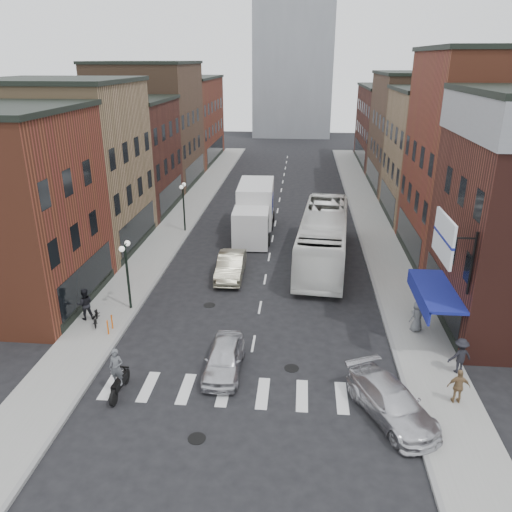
% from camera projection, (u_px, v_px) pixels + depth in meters
% --- Properties ---
extents(ground, '(160.00, 160.00, 0.00)m').
position_uv_depth(ground, '(251.00, 354.00, 24.51)').
color(ground, black).
rests_on(ground, ground).
extents(sidewalk_left, '(3.00, 74.00, 0.15)m').
position_uv_depth(sidewalk_left, '(183.00, 217.00, 45.56)').
color(sidewalk_left, gray).
rests_on(sidewalk_left, ground).
extents(sidewalk_right, '(3.00, 74.00, 0.15)m').
position_uv_depth(sidewalk_right, '(372.00, 222.00, 44.12)').
color(sidewalk_right, gray).
rests_on(sidewalk_right, ground).
extents(curb_left, '(0.20, 74.00, 0.16)m').
position_uv_depth(curb_left, '(199.00, 218.00, 45.46)').
color(curb_left, gray).
rests_on(curb_left, ground).
extents(curb_right, '(0.20, 74.00, 0.16)m').
position_uv_depth(curb_right, '(355.00, 222.00, 44.27)').
color(curb_right, gray).
rests_on(curb_right, ground).
extents(crosswalk_stripes, '(12.00, 2.20, 0.01)m').
position_uv_depth(crosswalk_stripes, '(245.00, 392.00, 21.73)').
color(crosswalk_stripes, silver).
rests_on(crosswalk_stripes, ground).
extents(bldg_left_mid_a, '(10.30, 10.20, 12.30)m').
position_uv_depth(bldg_left_mid_a, '(67.00, 167.00, 36.47)').
color(bldg_left_mid_a, olive).
rests_on(bldg_left_mid_a, ground).
extents(bldg_left_mid_b, '(10.30, 10.20, 10.30)m').
position_uv_depth(bldg_left_mid_b, '(116.00, 156.00, 46.10)').
color(bldg_left_mid_b, '#441E18').
rests_on(bldg_left_mid_b, ground).
extents(bldg_left_far_a, '(10.30, 12.20, 13.30)m').
position_uv_depth(bldg_left_far_a, '(149.00, 125.00, 55.72)').
color(bldg_left_far_a, brown).
rests_on(bldg_left_far_a, ground).
extents(bldg_left_far_b, '(10.30, 16.20, 11.30)m').
position_uv_depth(bldg_left_far_b, '(179.00, 120.00, 69.05)').
color(bldg_left_far_b, brown).
rests_on(bldg_left_far_b, ground).
extents(bldg_right_mid_a, '(10.30, 10.20, 14.30)m').
position_uv_depth(bldg_right_mid_a, '(493.00, 160.00, 33.55)').
color(bldg_right_mid_a, brown).
rests_on(bldg_right_mid_a, ground).
extents(bldg_right_mid_b, '(10.30, 10.20, 11.30)m').
position_uv_depth(bldg_right_mid_b, '(450.00, 156.00, 43.36)').
color(bldg_right_mid_b, olive).
rests_on(bldg_right_mid_b, ground).
extents(bldg_right_far_a, '(10.30, 12.20, 12.30)m').
position_uv_depth(bldg_right_far_a, '(423.00, 133.00, 53.35)').
color(bldg_right_far_a, brown).
rests_on(bldg_right_far_a, ground).
extents(bldg_right_far_b, '(10.30, 16.20, 10.30)m').
position_uv_depth(bldg_right_far_b, '(399.00, 126.00, 66.68)').
color(bldg_right_far_b, '#441E18').
rests_on(bldg_right_far_b, ground).
extents(awning_blue, '(1.80, 5.00, 0.78)m').
position_uv_depth(awning_blue, '(432.00, 291.00, 25.09)').
color(awning_blue, navy).
rests_on(awning_blue, ground).
extents(billboard_sign, '(1.52, 3.00, 3.70)m').
position_uv_depth(billboard_sign, '(446.00, 239.00, 21.97)').
color(billboard_sign, black).
rests_on(billboard_sign, ground).
extents(streetlamp_near, '(0.32, 1.22, 4.11)m').
position_uv_depth(streetlamp_near, '(126.00, 263.00, 27.76)').
color(streetlamp_near, black).
rests_on(streetlamp_near, ground).
extents(streetlamp_far, '(0.32, 1.22, 4.11)m').
position_uv_depth(streetlamp_far, '(183.00, 198.00, 40.72)').
color(streetlamp_far, black).
rests_on(streetlamp_far, ground).
extents(bike_rack, '(0.08, 0.68, 0.80)m').
position_uv_depth(bike_rack, '(110.00, 324.00, 26.15)').
color(bike_rack, '#D8590C').
rests_on(bike_rack, sidewalk_left).
extents(box_truck, '(2.97, 9.18, 3.97)m').
position_uv_depth(box_truck, '(255.00, 211.00, 40.69)').
color(box_truck, silver).
rests_on(box_truck, ground).
extents(motorcycle_rider, '(0.64, 2.21, 2.25)m').
position_uv_depth(motorcycle_rider, '(118.00, 374.00, 21.21)').
color(motorcycle_rider, black).
rests_on(motorcycle_rider, ground).
extents(transit_bus, '(4.20, 13.35, 3.66)m').
position_uv_depth(transit_bus, '(323.00, 237.00, 35.06)').
color(transit_bus, white).
rests_on(transit_bus, ground).
extents(sedan_left_near, '(1.67, 4.13, 1.41)m').
position_uv_depth(sedan_left_near, '(224.00, 358.00, 22.96)').
color(sedan_left_near, silver).
rests_on(sedan_left_near, ground).
extents(sedan_left_far, '(1.77, 4.82, 1.58)m').
position_uv_depth(sedan_left_far, '(231.00, 266.00, 32.92)').
color(sedan_left_far, '#A8A388').
rests_on(sedan_left_far, ground).
extents(curb_car, '(3.83, 5.17, 1.39)m').
position_uv_depth(curb_car, '(392.00, 402.00, 20.01)').
color(curb_car, silver).
rests_on(curb_car, ground).
extents(parked_bicycle, '(1.05, 1.74, 0.86)m').
position_uv_depth(parked_bicycle, '(96.00, 316.00, 26.94)').
color(parked_bicycle, black).
rests_on(parked_bicycle, sidewalk_left).
extents(ped_left_solo, '(1.01, 0.81, 1.81)m').
position_uv_depth(ped_left_solo, '(85.00, 304.00, 27.24)').
color(ped_left_solo, black).
rests_on(ped_left_solo, sidewalk_left).
extents(ped_right_a, '(1.22, 0.84, 1.72)m').
position_uv_depth(ped_right_a, '(460.00, 356.00, 22.58)').
color(ped_right_a, black).
rests_on(ped_right_a, sidewalk_right).
extents(ped_right_b, '(0.92, 0.47, 1.57)m').
position_uv_depth(ped_right_b, '(459.00, 386.00, 20.59)').
color(ped_right_b, olive).
rests_on(ped_right_b, sidewalk_right).
extents(ped_right_c, '(1.01, 0.92, 1.73)m').
position_uv_depth(ped_right_c, '(417.00, 316.00, 26.06)').
color(ped_right_c, '#5B5E63').
rests_on(ped_right_c, sidewalk_right).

